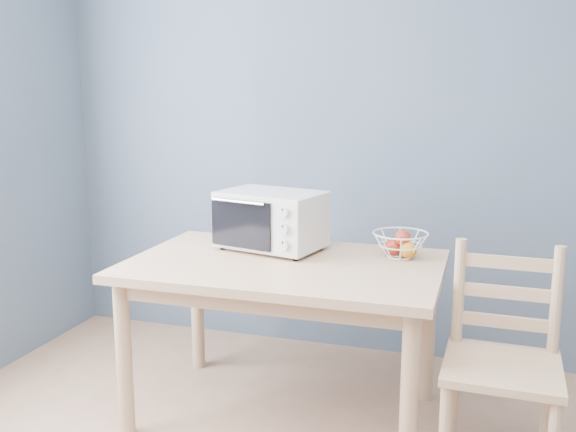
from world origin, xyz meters
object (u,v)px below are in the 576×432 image
(toaster_oven, at_px, (268,219))
(dining_chair, at_px, (502,368))
(dining_table, at_px, (284,283))
(fruit_basket, at_px, (401,244))

(toaster_oven, relative_size, dining_chair, 0.59)
(dining_table, relative_size, toaster_oven, 2.57)
(toaster_oven, xyz_separation_m, fruit_basket, (0.64, 0.03, -0.08))
(dining_chair, bearing_deg, fruit_basket, 137.78)
(dining_table, bearing_deg, fruit_basket, 25.19)
(dining_table, height_order, toaster_oven, toaster_oven)
(fruit_basket, bearing_deg, dining_chair, -43.72)
(dining_table, height_order, fruit_basket, fruit_basket)
(dining_table, distance_m, toaster_oven, 0.35)
(fruit_basket, distance_m, dining_chair, 0.73)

